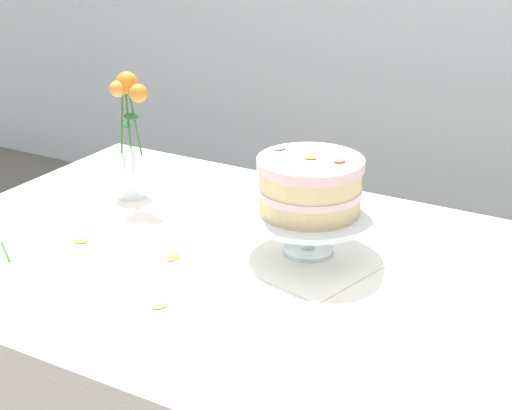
# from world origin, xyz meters

# --- Properties ---
(dining_table) EXTENTS (1.40, 1.00, 0.74)m
(dining_table) POSITION_xyz_m (0.00, -0.02, 0.65)
(dining_table) COLOR white
(dining_table) RESTS_ON ground
(linen_napkin) EXTENTS (0.39, 0.39, 0.00)m
(linen_napkin) POSITION_xyz_m (0.16, 0.10, 0.74)
(linen_napkin) COLOR white
(linen_napkin) RESTS_ON dining_table
(cake_stand) EXTENTS (0.29, 0.29, 0.10)m
(cake_stand) POSITION_xyz_m (0.16, 0.10, 0.82)
(cake_stand) COLOR silver
(cake_stand) RESTS_ON linen_napkin
(layer_cake) EXTENTS (0.23, 0.23, 0.13)m
(layer_cake) POSITION_xyz_m (0.16, 0.10, 0.90)
(layer_cake) COLOR beige
(layer_cake) RESTS_ON cake_stand
(flower_vase) EXTENTS (0.11, 0.09, 0.32)m
(flower_vase) POSITION_xyz_m (-0.39, 0.17, 0.87)
(flower_vase) COLOR silver
(flower_vase) RESTS_ON dining_table
(loose_petal_0) EXTENTS (0.04, 0.04, 0.01)m
(loose_petal_0) POSITION_xyz_m (-0.32, -0.11, 0.74)
(loose_petal_0) COLOR yellow
(loose_petal_0) RESTS_ON dining_table
(loose_petal_1) EXTENTS (0.03, 0.04, 0.00)m
(loose_petal_1) POSITION_xyz_m (0.01, -0.25, 0.74)
(loose_petal_1) COLOR #E56B51
(loose_petal_1) RESTS_ON dining_table
(loose_petal_2) EXTENTS (0.03, 0.04, 0.00)m
(loose_petal_2) POSITION_xyz_m (-0.09, -0.07, 0.74)
(loose_petal_2) COLOR orange
(loose_petal_2) RESTS_ON dining_table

